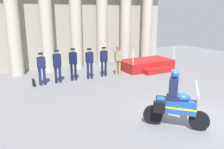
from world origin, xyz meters
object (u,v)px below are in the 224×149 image
reviewing_stand (147,65)px  officer_in_row_0 (41,66)px  officer_in_row_2 (73,62)px  motorcycle_with_rider (174,104)px  officer_in_row_5 (118,59)px  officer_in_row_3 (90,61)px  briefcase_on_ground (34,83)px  officer_in_row_1 (57,64)px  officer_in_row_4 (104,59)px

reviewing_stand → officer_in_row_0: bearing=-178.2°
officer_in_row_2 → motorcycle_with_rider: 6.82m
reviewing_stand → officer_in_row_5: officer_in_row_5 is taller
officer_in_row_3 → briefcase_on_ground: (-3.04, 0.11, -0.83)m
officer_in_row_1 → motorcycle_with_rider: (1.82, -6.70, -0.23)m
officer_in_row_2 → motorcycle_with_rider: (0.93, -6.75, -0.24)m
officer_in_row_2 → officer_in_row_3: bearing=167.4°
officer_in_row_2 → briefcase_on_ground: 2.31m
officer_in_row_5 → officer_in_row_0: bearing=-5.4°
officer_in_row_0 → officer_in_row_3: (2.60, -0.07, 0.03)m
reviewing_stand → officer_in_row_5: (-2.35, -0.32, 0.67)m
officer_in_row_3 → motorcycle_with_rider: motorcycle_with_rider is taller
officer_in_row_1 → officer_in_row_3: officer_in_row_1 is taller
officer_in_row_3 → officer_in_row_4: (0.92, 0.07, -0.00)m
officer_in_row_5 → briefcase_on_ground: (-4.83, 0.15, -0.80)m
officer_in_row_5 → officer_in_row_4: bearing=-10.8°
officer_in_row_3 → motorcycle_with_rider: 6.62m
officer_in_row_4 → officer_in_row_5: size_ratio=1.03×
officer_in_row_4 → officer_in_row_5: 0.88m
officer_in_row_3 → briefcase_on_ground: bearing=-6.1°
officer_in_row_0 → officer_in_row_1: size_ratio=0.96×
motorcycle_with_rider → briefcase_on_ground: motorcycle_with_rider is taller
officer_in_row_2 → officer_in_row_4: 1.82m
officer_in_row_5 → reviewing_stand: bearing=-176.2°
officer_in_row_0 → motorcycle_with_rider: 7.19m
officer_in_row_3 → officer_in_row_5: 1.79m
officer_in_row_4 → officer_in_row_5: bearing=169.2°
motorcycle_with_rider → briefcase_on_ground: 7.42m
officer_in_row_4 → briefcase_on_ground: (-3.96, 0.04, -0.83)m
motorcycle_with_rider → officer_in_row_2: bearing=145.5°
officer_in_row_0 → motorcycle_with_rider: bearing=107.5°
officer_in_row_1 → officer_in_row_4: (2.70, -0.01, -0.02)m
officer_in_row_4 → officer_in_row_2: bearing=-6.0°
reviewing_stand → officer_in_row_3: 4.21m
reviewing_stand → officer_in_row_1: size_ratio=1.91×
officer_in_row_1 → briefcase_on_ground: officer_in_row_1 is taller
motorcycle_with_rider → officer_in_row_4: bearing=130.1°
reviewing_stand → officer_in_row_4: size_ratio=1.94×
officer_in_row_1 → briefcase_on_ground: 1.51m
reviewing_stand → motorcycle_with_rider: bearing=-120.7°
reviewing_stand → officer_in_row_5: 2.46m
officer_in_row_4 → briefcase_on_ground: bearing=-4.6°
reviewing_stand → officer_in_row_3: officer_in_row_3 is taller
officer_in_row_0 → officer_in_row_5: bearing=174.6°
officer_in_row_1 → officer_in_row_4: size_ratio=1.02×
officer_in_row_1 → officer_in_row_5: officer_in_row_1 is taller
officer_in_row_0 → officer_in_row_5: (4.39, -0.11, -0.01)m
reviewing_stand → officer_in_row_2: (-5.03, -0.15, 0.73)m
officer_in_row_3 → motorcycle_with_rider: bearing=86.3°
officer_in_row_4 → motorcycle_with_rider: bearing=78.5°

